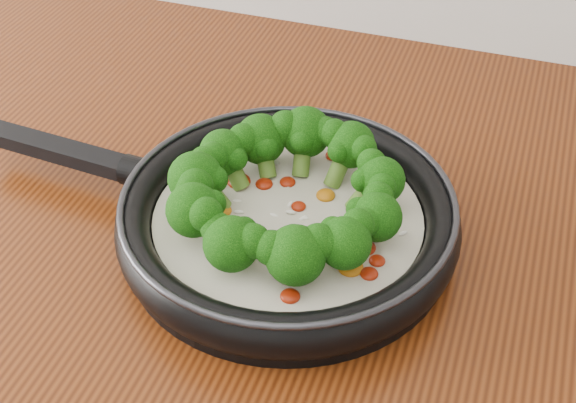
% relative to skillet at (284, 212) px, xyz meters
% --- Properties ---
extents(skillet, '(0.51, 0.34, 0.09)m').
position_rel_skillet_xyz_m(skillet, '(0.00, 0.00, 0.00)').
color(skillet, black).
rests_on(skillet, counter).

